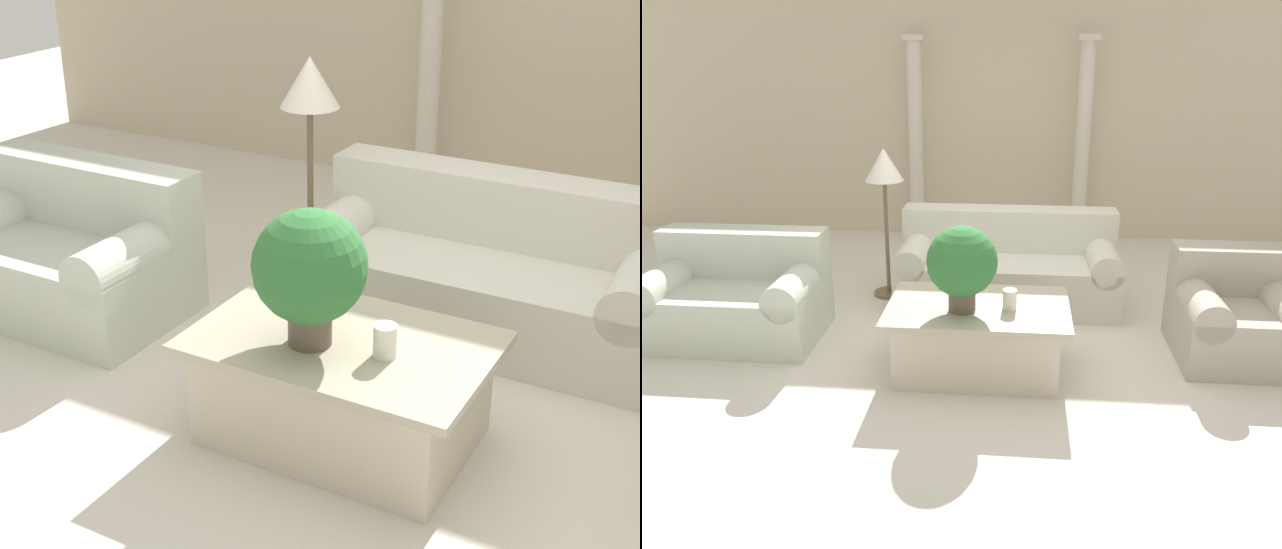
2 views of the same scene
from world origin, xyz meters
TOP-DOWN VIEW (x-y plane):
  - ground_plane at (0.00, 0.00)m, footprint 16.00×16.00m
  - sofa_long at (0.04, 0.86)m, footprint 1.92×0.85m
  - loveseat at (-2.07, -0.04)m, footprint 1.33×0.85m
  - coffee_table at (-0.13, -0.46)m, footprint 1.26×0.83m
  - potted_plant at (-0.23, -0.56)m, footprint 0.48×0.48m
  - pillar_candle at (0.09, -0.51)m, footprint 0.10×0.10m
  - floor_lamp at (-1.06, 0.91)m, footprint 0.34×0.34m
  - column_left at (-1.08, 2.72)m, footprint 0.23×0.23m

SIDE VIEW (x-z plane):
  - ground_plane at x=0.00m, z-range 0.00..0.00m
  - coffee_table at x=-0.13m, z-range 0.01..0.50m
  - sofa_long at x=0.04m, z-range -0.08..0.74m
  - loveseat at x=-2.07m, z-range -0.07..0.74m
  - pillar_candle at x=0.09m, z-range 0.50..0.64m
  - potted_plant at x=-0.23m, z-range 0.54..1.13m
  - floor_lamp at x=-1.06m, z-range 0.44..1.80m
  - column_left at x=-1.08m, z-range 0.03..2.34m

